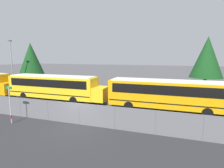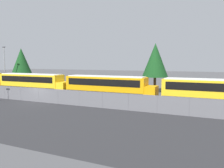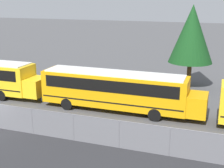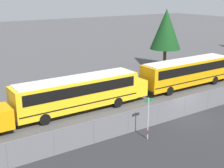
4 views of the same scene
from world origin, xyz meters
The scene contains 6 objects.
ground_plane centered at (0.00, 0.00, 0.00)m, with size 200.00×200.00×0.00m, color #4C4C4F.
fence centered at (0.00, 0.00, 0.91)m, with size 66.20×0.07×1.78m.
school_bus_1 centered at (-6.76, 6.09, 1.86)m, with size 13.03×2.45×3.14m.
school_bus_2 centered at (6.84, 5.98, 1.86)m, with size 13.03×2.45×3.14m.
street_sign centered at (-5.42, -1.56, 1.66)m, with size 0.70×0.09×3.14m.
tree_1 centered at (11.47, 14.70, 5.34)m, with size 4.26×4.26×8.13m.
Camera 4 is at (-19.09, -17.23, 10.27)m, focal length 50.00 mm.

